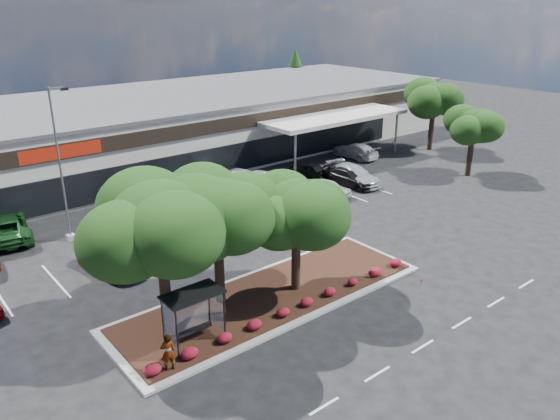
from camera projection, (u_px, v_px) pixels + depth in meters
ground at (350, 317)px, 28.16m from camera, size 160.00×160.00×0.00m
retail_store at (92, 137)px, 51.57m from camera, size 80.40×25.20×6.25m
landscape_island at (271, 296)px, 29.83m from camera, size 18.00×6.00×0.26m
lane_markings at (233, 250)px, 35.61m from camera, size 33.12×20.06×0.01m
shrub_row at (296, 306)px, 28.17m from camera, size 17.00×0.80×0.50m
bus_shelter at (191, 302)px, 25.05m from camera, size 2.75×1.55×2.59m
island_tree_west at (162, 257)px, 25.19m from camera, size 7.20×7.20×7.89m
island_tree_mid at (218, 238)px, 27.86m from camera, size 6.60×6.60×7.32m
island_tree_east at (296, 234)px, 29.27m from camera, size 5.80×5.80×6.50m
tree_east_near at (472, 141)px, 49.52m from camera, size 5.60×5.60×6.51m
tree_east_far at (433, 115)px, 58.05m from camera, size 6.40×6.40×7.62m
conifer_north_east at (295, 80)px, 78.36m from camera, size 3.96×3.96×9.00m
person_waiting at (168, 352)px, 23.46m from camera, size 0.73×0.58×1.76m
light_pole at (63, 176)px, 35.50m from camera, size 1.43×0.54×10.30m
survey_stake at (421, 285)px, 29.83m from camera, size 0.07×0.14×1.08m
car_1 at (111, 260)px, 32.80m from camera, size 2.91×5.10×1.34m
car_2 at (126, 246)px, 34.48m from camera, size 3.13×5.49×1.44m
car_3 at (225, 218)px, 38.62m from camera, size 2.82×5.15×1.61m
car_4 at (224, 229)px, 37.18m from camera, size 2.28×4.92×1.37m
car_5 at (259, 203)px, 41.89m from camera, size 3.33×5.34×1.38m
car_6 at (328, 188)px, 45.20m from camera, size 2.82×4.32×1.37m
car_7 at (353, 175)px, 48.13m from camera, size 2.84×5.83×1.63m
car_8 at (350, 177)px, 47.69m from camera, size 2.42×5.24×1.48m
car_10 at (6, 227)px, 37.01m from camera, size 3.64×6.45×1.70m
car_11 at (139, 203)px, 41.77m from camera, size 2.77×4.66×1.49m
car_12 at (140, 197)px, 42.66m from camera, size 2.50×5.83×1.67m
car_13 at (162, 193)px, 43.86m from camera, size 3.11×4.70×1.46m
car_14 at (234, 178)px, 47.30m from camera, size 3.54×6.00×1.63m
car_15 at (255, 180)px, 47.00m from camera, size 3.99×5.73×1.54m
car_16 at (308, 170)px, 50.09m from camera, size 2.32×4.15×1.33m
car_17 at (355, 151)px, 56.06m from camera, size 2.37×5.30×1.51m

